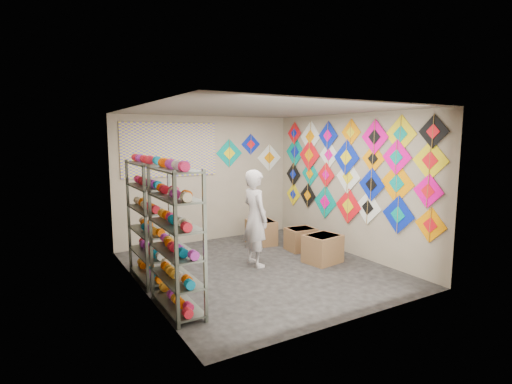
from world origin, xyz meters
TOP-DOWN VIEW (x-y plane):
  - ground at (0.00, 0.00)m, footprint 4.50×4.50m
  - room_walls at (0.00, 0.00)m, footprint 4.50×4.50m
  - shelf_rack_front at (-1.78, -0.85)m, footprint 0.40×1.10m
  - shelf_rack_back at (-1.78, 0.45)m, footprint 0.40×1.10m
  - string_spools at (-1.78, -0.20)m, footprint 0.12×2.36m
  - kite_wall_display at (1.98, -0.03)m, footprint 0.06×4.22m
  - back_wall_kites at (1.08, 2.24)m, footprint 1.69×0.02m
  - poster at (-0.80, 2.23)m, footprint 2.00×0.01m
  - shopkeeper at (0.03, 0.21)m, footprint 0.63×0.41m
  - carton_a at (1.17, -0.27)m, footprint 0.68×0.60m
  - carton_b at (1.30, 0.57)m, footprint 0.58×0.48m
  - carton_c at (0.84, 1.34)m, footprint 0.62×0.66m

SIDE VIEW (x-z plane):
  - ground at x=0.00m, z-range 0.00..0.00m
  - carton_b at x=1.30m, z-range 0.00..0.45m
  - carton_a at x=1.17m, z-range 0.00..0.51m
  - carton_c at x=0.84m, z-range 0.00..0.51m
  - shopkeeper at x=0.03m, z-range 0.00..1.71m
  - shelf_rack_front at x=-1.78m, z-range 0.00..1.90m
  - shelf_rack_back at x=-1.78m, z-range 0.00..1.90m
  - string_spools at x=-1.78m, z-range 0.99..1.11m
  - kite_wall_display at x=1.98m, z-range 0.60..2.67m
  - room_walls at x=0.00m, z-range -0.61..3.89m
  - back_wall_kites at x=1.08m, z-range 1.45..2.33m
  - poster at x=-0.80m, z-range 1.45..2.55m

